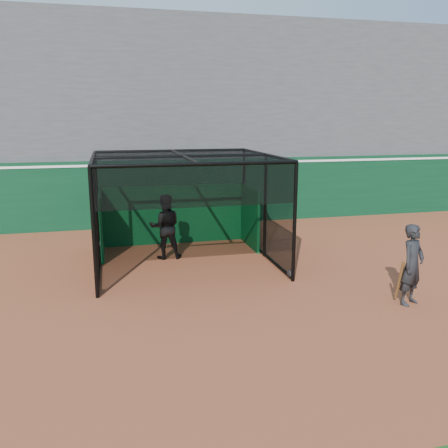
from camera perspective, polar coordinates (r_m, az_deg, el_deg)
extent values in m
plane|color=brown|center=(10.56, 2.11, -9.79)|extent=(120.00, 120.00, 0.00)
cube|color=#09361D|center=(18.30, -5.08, 3.87)|extent=(50.00, 0.45, 2.50)
cube|color=white|center=(18.17, -5.15, 7.30)|extent=(50.00, 0.50, 0.08)
cube|color=#4C4C4F|center=(21.93, -6.78, 12.16)|extent=(50.00, 7.85, 7.75)
cube|color=#4C4C4F|center=(25.70, -8.06, 22.22)|extent=(50.00, 0.30, 1.20)
cube|color=#06431C|center=(15.51, -6.03, 1.13)|extent=(4.66, 0.10, 1.90)
cylinder|color=black|center=(11.53, -14.97, -7.68)|extent=(0.08, 0.22, 0.22)
cylinder|color=black|center=(12.33, 7.94, -6.02)|extent=(0.08, 0.22, 0.22)
cylinder|color=black|center=(15.51, -14.71, -2.42)|extent=(0.08, 0.22, 0.22)
cylinder|color=black|center=(16.10, 2.54, -1.45)|extent=(0.08, 0.22, 0.22)
imported|color=black|center=(13.86, -7.10, -0.32)|extent=(0.94, 0.75, 1.89)
imported|color=black|center=(11.15, 21.70, -4.59)|extent=(0.78, 0.68, 1.80)
cylinder|color=#593819|center=(11.15, 20.35, -6.36)|extent=(0.15, 0.37, 0.98)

